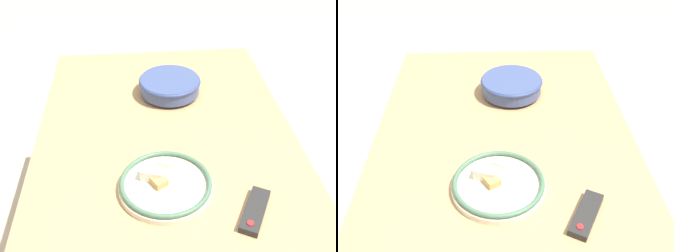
{
  "view_description": "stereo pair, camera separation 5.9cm",
  "coord_description": "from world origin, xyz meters",
  "views": [
    {
      "loc": [
        0.99,
        -0.09,
        1.51
      ],
      "look_at": [
        -0.03,
        0.01,
        0.74
      ],
      "focal_mm": 42.0,
      "sensor_mm": 36.0,
      "label": 1
    },
    {
      "loc": [
        0.99,
        -0.03,
        1.51
      ],
      "look_at": [
        -0.03,
        0.01,
        0.74
      ],
      "focal_mm": 42.0,
      "sensor_mm": 36.0,
      "label": 2
    }
  ],
  "objects": [
    {
      "name": "dining_table",
      "position": [
        0.0,
        0.0,
        0.63
      ],
      "size": [
        1.27,
        0.84,
        0.71
      ],
      "color": "tan",
      "rests_on": "ground_plane"
    },
    {
      "name": "food_plate",
      "position": [
        0.22,
        -0.02,
        0.73
      ],
      "size": [
        0.26,
        0.26,
        0.05
      ],
      "color": "beige",
      "rests_on": "dining_table"
    },
    {
      "name": "tv_remote",
      "position": [
        0.33,
        0.2,
        0.72
      ],
      "size": [
        0.16,
        0.12,
        0.02
      ],
      "rotation": [
        0.0,
        0.0,
        4.22
      ],
      "color": "black",
      "rests_on": "dining_table"
    },
    {
      "name": "noodle_bowl",
      "position": [
        -0.27,
        0.04,
        0.75
      ],
      "size": [
        0.23,
        0.23,
        0.07
      ],
      "color": "#384775",
      "rests_on": "dining_table"
    }
  ]
}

